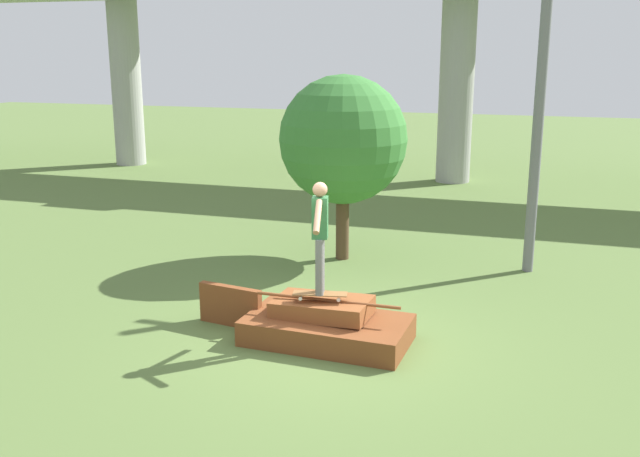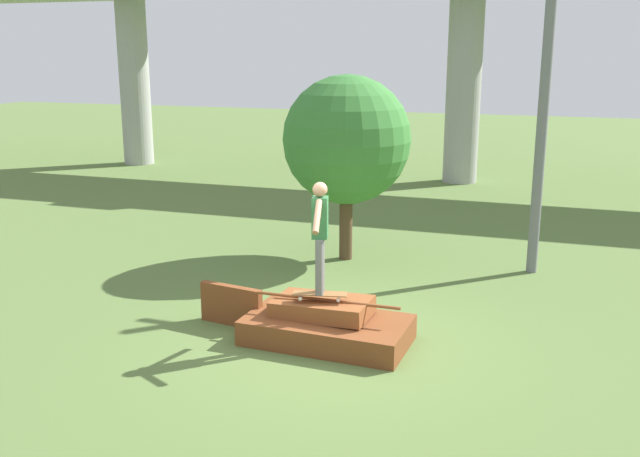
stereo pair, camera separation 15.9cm
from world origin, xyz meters
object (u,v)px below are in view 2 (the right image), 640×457
skater (320,230)px  utility_pole (544,95)px  skateboard (320,294)px  tree_behind_left (347,140)px

skater → utility_pole: (2.80, 4.57, 1.69)m
skateboard → utility_pole: (2.80, 4.57, 2.65)m
skateboard → tree_behind_left: bearing=101.7°
skateboard → tree_behind_left: tree_behind_left is taller
skateboard → utility_pole: 5.98m
skater → utility_pole: bearing=58.5°
utility_pole → tree_behind_left: bearing=-175.5°
tree_behind_left → skater: bearing=-78.3°
skateboard → utility_pole: size_ratio=0.13×
skater → tree_behind_left: size_ratio=0.44×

